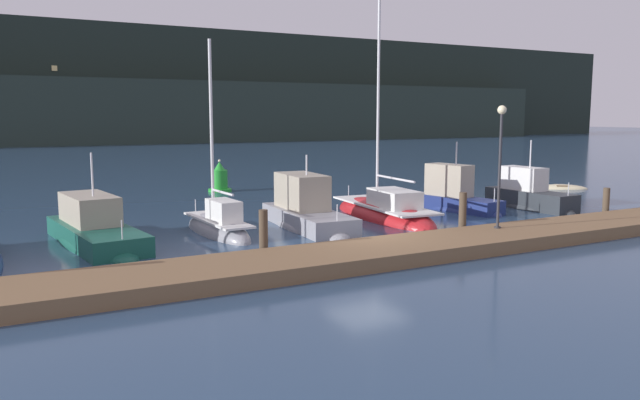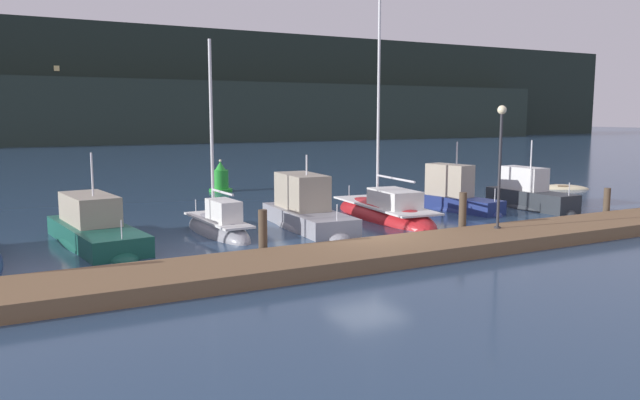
{
  "view_description": "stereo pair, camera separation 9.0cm",
  "coord_description": "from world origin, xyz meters",
  "px_view_note": "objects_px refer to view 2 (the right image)",
  "views": [
    {
      "loc": [
        -11.45,
        -17.95,
        4.51
      ],
      "look_at": [
        0.0,
        3.46,
        1.2
      ],
      "focal_mm": 35.0,
      "sensor_mm": 36.0,
      "label": 1
    },
    {
      "loc": [
        -11.37,
        -17.99,
        4.51
      ],
      "look_at": [
        0.0,
        3.46,
        1.2
      ],
      "focal_mm": 35.0,
      "sensor_mm": 36.0,
      "label": 2
    }
  ],
  "objects_px": {
    "motorboat_berth_6": "(455,202)",
    "channel_buoy": "(221,180)",
    "dock_lamppost": "(500,148)",
    "rowboat_adrift": "(562,189)",
    "sailboat_berth_5": "(385,215)",
    "motorboat_berth_2": "(95,236)",
    "sailboat_berth_3": "(218,230)",
    "motorboat_berth_4": "(307,218)",
    "motorboat_berth_7": "(530,201)"
  },
  "relations": [
    {
      "from": "motorboat_berth_6",
      "to": "sailboat_berth_3",
      "type": "bearing_deg",
      "value": -178.02
    },
    {
      "from": "channel_buoy",
      "to": "motorboat_berth_4",
      "type": "bearing_deg",
      "value": -93.48
    },
    {
      "from": "dock_lamppost",
      "to": "sailboat_berth_3",
      "type": "bearing_deg",
      "value": 144.85
    },
    {
      "from": "motorboat_berth_2",
      "to": "sailboat_berth_3",
      "type": "distance_m",
      "value": 4.47
    },
    {
      "from": "sailboat_berth_5",
      "to": "motorboat_berth_6",
      "type": "distance_m",
      "value": 4.2
    },
    {
      "from": "motorboat_berth_2",
      "to": "motorboat_berth_7",
      "type": "relative_size",
      "value": 1.38
    },
    {
      "from": "motorboat_berth_2",
      "to": "channel_buoy",
      "type": "height_order",
      "value": "motorboat_berth_2"
    },
    {
      "from": "dock_lamppost",
      "to": "rowboat_adrift",
      "type": "bearing_deg",
      "value": 34.0
    },
    {
      "from": "sailboat_berth_5",
      "to": "motorboat_berth_6",
      "type": "xyz_separation_m",
      "value": [
        4.19,
        0.22,
        0.29
      ]
    },
    {
      "from": "motorboat_berth_4",
      "to": "rowboat_adrift",
      "type": "distance_m",
      "value": 20.25
    },
    {
      "from": "motorboat_berth_4",
      "to": "motorboat_berth_7",
      "type": "xyz_separation_m",
      "value": [
        11.87,
        -0.6,
        0.01
      ]
    },
    {
      "from": "sailboat_berth_3",
      "to": "motorboat_berth_4",
      "type": "xyz_separation_m",
      "value": [
        3.69,
        -0.22,
        0.22
      ]
    },
    {
      "from": "channel_buoy",
      "to": "sailboat_berth_3",
      "type": "bearing_deg",
      "value": -109.34
    },
    {
      "from": "motorboat_berth_7",
      "to": "motorboat_berth_2",
      "type": "bearing_deg",
      "value": 177.14
    },
    {
      "from": "sailboat_berth_3",
      "to": "motorboat_berth_4",
      "type": "relative_size",
      "value": 1.23
    },
    {
      "from": "sailboat_berth_3",
      "to": "rowboat_adrift",
      "type": "bearing_deg",
      "value": 9.88
    },
    {
      "from": "motorboat_berth_7",
      "to": "rowboat_adrift",
      "type": "distance_m",
      "value": 9.32
    },
    {
      "from": "sailboat_berth_3",
      "to": "motorboat_berth_6",
      "type": "distance_m",
      "value": 11.97
    },
    {
      "from": "motorboat_berth_6",
      "to": "channel_buoy",
      "type": "distance_m",
      "value": 14.44
    },
    {
      "from": "sailboat_berth_5",
      "to": "channel_buoy",
      "type": "height_order",
      "value": "sailboat_berth_5"
    },
    {
      "from": "motorboat_berth_6",
      "to": "dock_lamppost",
      "type": "height_order",
      "value": "dock_lamppost"
    },
    {
      "from": "motorboat_berth_2",
      "to": "rowboat_adrift",
      "type": "bearing_deg",
      "value": 7.97
    },
    {
      "from": "sailboat_berth_3",
      "to": "dock_lamppost",
      "type": "height_order",
      "value": "sailboat_berth_3"
    },
    {
      "from": "motorboat_berth_4",
      "to": "channel_buoy",
      "type": "xyz_separation_m",
      "value": [
        0.79,
        12.98,
        0.34
      ]
    },
    {
      "from": "motorboat_berth_2",
      "to": "motorboat_berth_6",
      "type": "xyz_separation_m",
      "value": [
        16.42,
        0.23,
        0.15
      ]
    },
    {
      "from": "sailboat_berth_3",
      "to": "sailboat_berth_5",
      "type": "xyz_separation_m",
      "value": [
        7.77,
        0.2,
        -0.02
      ]
    },
    {
      "from": "motorboat_berth_4",
      "to": "rowboat_adrift",
      "type": "xyz_separation_m",
      "value": [
        19.78,
        4.31,
        -0.36
      ]
    },
    {
      "from": "dock_lamppost",
      "to": "sailboat_berth_5",
      "type": "bearing_deg",
      "value": 96.85
    },
    {
      "from": "motorboat_berth_2",
      "to": "sailboat_berth_5",
      "type": "distance_m",
      "value": 12.23
    },
    {
      "from": "sailboat_berth_3",
      "to": "sailboat_berth_5",
      "type": "height_order",
      "value": "sailboat_berth_5"
    },
    {
      "from": "sailboat_berth_3",
      "to": "channel_buoy",
      "type": "height_order",
      "value": "sailboat_berth_3"
    },
    {
      "from": "motorboat_berth_6",
      "to": "sailboat_berth_5",
      "type": "bearing_deg",
      "value": -177.04
    },
    {
      "from": "sailboat_berth_5",
      "to": "dock_lamppost",
      "type": "bearing_deg",
      "value": -83.15
    },
    {
      "from": "channel_buoy",
      "to": "sailboat_berth_5",
      "type": "bearing_deg",
      "value": -75.31
    },
    {
      "from": "motorboat_berth_7",
      "to": "channel_buoy",
      "type": "relative_size",
      "value": 2.74
    },
    {
      "from": "motorboat_berth_4",
      "to": "motorboat_berth_7",
      "type": "distance_m",
      "value": 11.89
    },
    {
      "from": "rowboat_adrift",
      "to": "motorboat_berth_6",
      "type": "bearing_deg",
      "value": -162.29
    },
    {
      "from": "motorboat_berth_7",
      "to": "dock_lamppost",
      "type": "relative_size",
      "value": 1.19
    },
    {
      "from": "motorboat_berth_2",
      "to": "motorboat_berth_6",
      "type": "relative_size",
      "value": 1.37
    },
    {
      "from": "motorboat_berth_4",
      "to": "motorboat_berth_6",
      "type": "xyz_separation_m",
      "value": [
        8.27,
        0.64,
        0.05
      ]
    },
    {
      "from": "sailboat_berth_3",
      "to": "sailboat_berth_5",
      "type": "distance_m",
      "value": 7.78
    },
    {
      "from": "rowboat_adrift",
      "to": "sailboat_berth_5",
      "type": "bearing_deg",
      "value": -166.08
    },
    {
      "from": "motorboat_berth_7",
      "to": "rowboat_adrift",
      "type": "xyz_separation_m",
      "value": [
        7.91,
        4.91,
        -0.37
      ]
    },
    {
      "from": "motorboat_berth_2",
      "to": "motorboat_berth_7",
      "type": "xyz_separation_m",
      "value": [
        20.02,
        -1.0,
        0.11
      ]
    },
    {
      "from": "sailboat_berth_5",
      "to": "rowboat_adrift",
      "type": "bearing_deg",
      "value": 13.92
    },
    {
      "from": "motorboat_berth_4",
      "to": "dock_lamppost",
      "type": "height_order",
      "value": "dock_lamppost"
    },
    {
      "from": "sailboat_berth_5",
      "to": "motorboat_berth_6",
      "type": "bearing_deg",
      "value": 2.96
    },
    {
      "from": "motorboat_berth_6",
      "to": "channel_buoy",
      "type": "height_order",
      "value": "motorboat_berth_6"
    },
    {
      "from": "motorboat_berth_4",
      "to": "sailboat_berth_5",
      "type": "distance_m",
      "value": 4.11
    },
    {
      "from": "motorboat_berth_4",
      "to": "dock_lamppost",
      "type": "distance_m",
      "value": 8.1
    }
  ]
}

